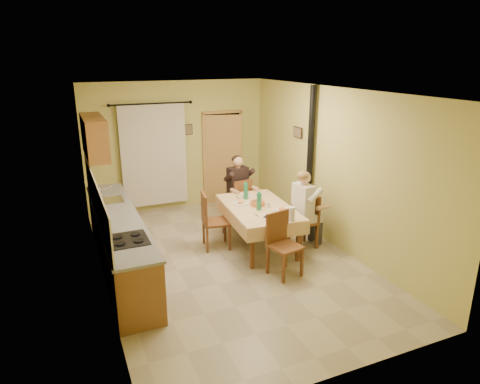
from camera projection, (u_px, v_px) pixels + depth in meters
name	position (u px, v px, depth m)	size (l,w,h in m)	color
floor	(229.00, 260.00, 7.22)	(4.00, 6.00, 0.01)	tan
room_shell	(228.00, 155.00, 6.66)	(4.04, 6.04, 2.82)	#CDC669
kitchen_run	(119.00, 242.00, 6.77)	(0.64, 3.64, 1.56)	brown
upper_cabinets	(94.00, 137.00, 7.42)	(0.35, 1.40, 0.70)	brown
curtain	(154.00, 155.00, 9.16)	(1.70, 0.07, 2.22)	black
doorway	(223.00, 158.00, 9.85)	(0.96, 0.25, 2.15)	black
dining_table	(258.00, 226.00, 7.65)	(1.22, 1.89, 0.76)	#D8B178
tableware	(262.00, 204.00, 7.43)	(0.77, 1.64, 0.33)	white
chair_far	(239.00, 210.00, 8.71)	(0.45, 0.45, 0.96)	brown
chair_near	(284.00, 257.00, 6.67)	(0.52, 0.52, 1.00)	brown
chair_right	(304.00, 232.00, 7.65)	(0.45, 0.45, 0.97)	brown
chair_left	(215.00, 232.00, 7.64)	(0.53, 0.53, 1.02)	brown
man_far	(238.00, 182.00, 8.55)	(0.61, 0.51, 1.39)	black
man_right	(305.00, 201.00, 7.46)	(0.49, 0.61, 1.39)	silver
stove_flue	(309.00, 181.00, 8.15)	(0.24, 0.24, 2.80)	black
picture_back	(188.00, 130.00, 9.38)	(0.19, 0.03, 0.23)	black
picture_right	(298.00, 132.00, 8.45)	(0.03, 0.31, 0.21)	brown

